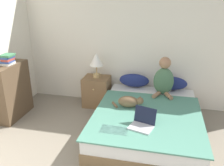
{
  "coord_description": "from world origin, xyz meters",
  "views": [
    {
      "loc": [
        0.55,
        -0.86,
        2.14
      ],
      "look_at": [
        -0.23,
        2.63,
        0.78
      ],
      "focal_mm": 38.0,
      "sensor_mm": 36.0,
      "label": 1
    }
  ],
  "objects_px": {
    "bed": "(147,122)",
    "pillow_far": "(171,83)",
    "person_sitting": "(164,79)",
    "bookshelf": "(13,91)",
    "book_stack_top": "(8,59)",
    "laptop_open": "(142,123)",
    "cat_tabby": "(130,102)",
    "pillow_near": "(134,80)",
    "nightstand": "(97,91)",
    "table_lamp": "(96,61)"
  },
  "relations": [
    {
      "from": "bed",
      "to": "nightstand",
      "type": "distance_m",
      "value": 1.37
    },
    {
      "from": "pillow_near",
      "to": "pillow_far",
      "type": "xyz_separation_m",
      "value": [
        0.7,
        0.0,
        0.0
      ]
    },
    {
      "from": "cat_tabby",
      "to": "table_lamp",
      "type": "xyz_separation_m",
      "value": [
        -0.78,
        0.81,
        0.41
      ]
    },
    {
      "from": "cat_tabby",
      "to": "book_stack_top",
      "type": "relative_size",
      "value": 2.28
    },
    {
      "from": "bookshelf",
      "to": "book_stack_top",
      "type": "xyz_separation_m",
      "value": [
        -0.0,
        0.0,
        0.59
      ]
    },
    {
      "from": "person_sitting",
      "to": "table_lamp",
      "type": "bearing_deg",
      "value": 172.44
    },
    {
      "from": "pillow_far",
      "to": "nightstand",
      "type": "height_order",
      "value": "pillow_far"
    },
    {
      "from": "pillow_far",
      "to": "cat_tabby",
      "type": "relative_size",
      "value": 1.09
    },
    {
      "from": "table_lamp",
      "to": "book_stack_top",
      "type": "bearing_deg",
      "value": -149.54
    },
    {
      "from": "bed",
      "to": "book_stack_top",
      "type": "relative_size",
      "value": 9.1
    },
    {
      "from": "nightstand",
      "to": "book_stack_top",
      "type": "relative_size",
      "value": 2.57
    },
    {
      "from": "person_sitting",
      "to": "laptop_open",
      "type": "height_order",
      "value": "person_sitting"
    },
    {
      "from": "book_stack_top",
      "to": "nightstand",
      "type": "bearing_deg",
      "value": 30.29
    },
    {
      "from": "bed",
      "to": "nightstand",
      "type": "height_order",
      "value": "nightstand"
    },
    {
      "from": "pillow_near",
      "to": "person_sitting",
      "type": "relative_size",
      "value": 0.84
    },
    {
      "from": "bed",
      "to": "pillow_far",
      "type": "distance_m",
      "value": 1.05
    },
    {
      "from": "book_stack_top",
      "to": "bookshelf",
      "type": "bearing_deg",
      "value": -79.33
    },
    {
      "from": "pillow_near",
      "to": "nightstand",
      "type": "bearing_deg",
      "value": -172.65
    },
    {
      "from": "cat_tabby",
      "to": "bookshelf",
      "type": "distance_m",
      "value": 2.11
    },
    {
      "from": "book_stack_top",
      "to": "laptop_open",
      "type": "bearing_deg",
      "value": -13.58
    },
    {
      "from": "pillow_near",
      "to": "nightstand",
      "type": "xyz_separation_m",
      "value": [
        -0.73,
        -0.09,
        -0.26
      ]
    },
    {
      "from": "bed",
      "to": "person_sitting",
      "type": "relative_size",
      "value": 3.06
    },
    {
      "from": "bed",
      "to": "bookshelf",
      "type": "xyz_separation_m",
      "value": [
        -2.41,
        0.05,
        0.28
      ]
    },
    {
      "from": "bed",
      "to": "book_stack_top",
      "type": "bearing_deg",
      "value": 178.75
    },
    {
      "from": "bookshelf",
      "to": "person_sitting",
      "type": "bearing_deg",
      "value": 13.28
    },
    {
      "from": "pillow_far",
      "to": "bookshelf",
      "type": "height_order",
      "value": "bookshelf"
    },
    {
      "from": "pillow_far",
      "to": "table_lamp",
      "type": "distance_m",
      "value": 1.48
    },
    {
      "from": "bed",
      "to": "laptop_open",
      "type": "relative_size",
      "value": 5.56
    },
    {
      "from": "nightstand",
      "to": "bookshelf",
      "type": "distance_m",
      "value": 1.56
    },
    {
      "from": "nightstand",
      "to": "bookshelf",
      "type": "height_order",
      "value": "bookshelf"
    },
    {
      "from": "person_sitting",
      "to": "bookshelf",
      "type": "distance_m",
      "value": 2.7
    },
    {
      "from": "bed",
      "to": "pillow_far",
      "type": "bearing_deg",
      "value": 69.17
    },
    {
      "from": "bed",
      "to": "pillow_near",
      "type": "xyz_separation_m",
      "value": [
        -0.35,
        0.93,
        0.34
      ]
    },
    {
      "from": "laptop_open",
      "to": "book_stack_top",
      "type": "bearing_deg",
      "value": -177.09
    },
    {
      "from": "pillow_far",
      "to": "person_sitting",
      "type": "bearing_deg",
      "value": -120.14
    },
    {
      "from": "pillow_far",
      "to": "person_sitting",
      "type": "height_order",
      "value": "person_sitting"
    },
    {
      "from": "bed",
      "to": "laptop_open",
      "type": "distance_m",
      "value": 0.59
    },
    {
      "from": "pillow_near",
      "to": "book_stack_top",
      "type": "bearing_deg",
      "value": -157.07
    },
    {
      "from": "pillow_near",
      "to": "bookshelf",
      "type": "relative_size",
      "value": 0.58
    },
    {
      "from": "bed",
      "to": "pillow_near",
      "type": "relative_size",
      "value": 3.66
    },
    {
      "from": "cat_tabby",
      "to": "person_sitting",
      "type": "bearing_deg",
      "value": 48.13
    },
    {
      "from": "bed",
      "to": "table_lamp",
      "type": "distance_m",
      "value": 1.54
    },
    {
      "from": "cat_tabby",
      "to": "bookshelf",
      "type": "relative_size",
      "value": 0.53
    },
    {
      "from": "laptop_open",
      "to": "bookshelf",
      "type": "relative_size",
      "value": 0.38
    },
    {
      "from": "bookshelf",
      "to": "book_stack_top",
      "type": "relative_size",
      "value": 4.3
    },
    {
      "from": "pillow_near",
      "to": "cat_tabby",
      "type": "xyz_separation_m",
      "value": [
        0.05,
        -0.89,
        -0.03
      ]
    },
    {
      "from": "bed",
      "to": "book_stack_top",
      "type": "distance_m",
      "value": 2.57
    },
    {
      "from": "laptop_open",
      "to": "nightstand",
      "type": "height_order",
      "value": "laptop_open"
    },
    {
      "from": "bed",
      "to": "pillow_far",
      "type": "height_order",
      "value": "pillow_far"
    },
    {
      "from": "pillow_far",
      "to": "cat_tabby",
      "type": "xyz_separation_m",
      "value": [
        -0.65,
        -0.89,
        -0.03
      ]
    }
  ]
}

